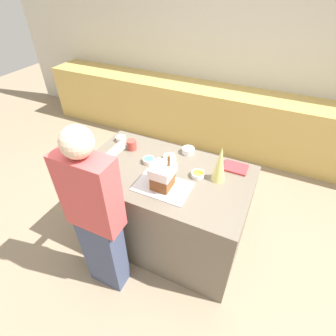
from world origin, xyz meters
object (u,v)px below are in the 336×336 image
candy_bowl_near_tray_left (121,138)px  mug (132,145)px  cookbook (235,168)px  baking_tray (163,186)px  gingerbread_house (163,176)px  candy_bowl_front_corner (149,160)px  candy_bowl_far_left (169,157)px  candy_bowl_behind_tray (198,174)px  person (96,217)px  decorative_tree (220,164)px  candy_bowl_far_right (188,150)px

candy_bowl_near_tray_left → mug: mug is taller
cookbook → candy_bowl_near_tray_left: bearing=-177.8°
baking_tray → gingerbread_house: size_ratio=1.53×
candy_bowl_front_corner → cookbook: 0.78m
candy_bowl_far_left → candy_bowl_front_corner: (-0.15, -0.13, 0.00)m
candy_bowl_far_left → candy_bowl_behind_tray: bearing=-21.0°
cookbook → person: person is taller
cookbook → decorative_tree: bearing=-115.4°
candy_bowl_far_left → gingerbread_house: bearing=-73.2°
candy_bowl_near_tray_left → candy_bowl_front_corner: bearing=-25.2°
candy_bowl_near_tray_left → mug: bearing=-24.5°
decorative_tree → candy_bowl_behind_tray: 0.22m
candy_bowl_far_left → person: person is taller
gingerbread_house → candy_bowl_far_right: size_ratio=2.51×
decorative_tree → person: 1.05m
candy_bowl_front_corner → person: bearing=-95.2°
gingerbread_house → candy_bowl_far_left: bearing=106.8°
baking_tray → candy_bowl_front_corner: 0.36m
candy_bowl_far_left → person: size_ratio=0.07×
baking_tray → person: size_ratio=0.28×
baking_tray → candy_bowl_near_tray_left: candy_bowl_near_tray_left is taller
decorative_tree → candy_bowl_near_tray_left: decorative_tree is taller
baking_tray → mug: mug is taller
candy_bowl_far_left → mug: size_ratio=1.23×
baking_tray → candy_bowl_front_corner: candy_bowl_front_corner is taller
person → baking_tray: bearing=54.8°
decorative_tree → candy_bowl_far_right: size_ratio=2.74×
baking_tray → cookbook: size_ratio=2.13×
candy_bowl_far_right → person: (-0.33, -1.00, -0.08)m
person → candy_bowl_front_corner: bearing=84.8°
decorative_tree → cookbook: 0.28m
gingerbread_house → mug: size_ratio=3.09×
candy_bowl_far_left → cookbook: 0.60m
candy_bowl_far_left → candy_bowl_near_tray_left: candy_bowl_near_tray_left is taller
candy_bowl_far_right → candy_bowl_behind_tray: candy_bowl_far_right is taller
candy_bowl_behind_tray → mug: (-0.73, 0.12, 0.02)m
candy_bowl_front_corner → candy_bowl_near_tray_left: candy_bowl_near_tray_left is taller
gingerbread_house → decorative_tree: size_ratio=0.91×
cookbook → person: size_ratio=0.13×
person → cookbook: bearing=50.0°
baking_tray → mug: 0.64m
candy_bowl_behind_tray → candy_bowl_front_corner: bearing=-179.8°
baking_tray → decorative_tree: (0.38, 0.29, 0.16)m
candy_bowl_near_tray_left → mug: 0.20m
gingerbread_house → candy_bowl_front_corner: bearing=137.0°
baking_tray → decorative_tree: 0.50m
decorative_tree → candy_bowl_far_right: bearing=145.6°
gingerbread_house → cookbook: (0.48, 0.49, -0.11)m
mug → candy_bowl_far_left: bearing=0.6°
gingerbread_house → candy_bowl_front_corner: gingerbread_house is taller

